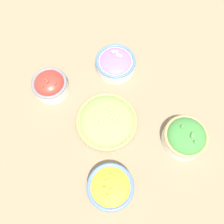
{
  "coord_description": "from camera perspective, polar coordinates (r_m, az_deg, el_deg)",
  "views": [
    {
      "loc": [
        -0.24,
        0.19,
        0.8
      ],
      "look_at": [
        0.0,
        0.0,
        0.03
      ],
      "focal_mm": 40.0,
      "sensor_mm": 36.0,
      "label": 1
    }
  ],
  "objects": [
    {
      "name": "ground_plane",
      "position": [
        0.85,
        -0.0,
        -0.75
      ],
      "size": [
        3.0,
        3.0,
        0.0
      ],
      "primitive_type": "plane",
      "color": "#75664C"
    },
    {
      "name": "bowl_broccoli",
      "position": [
        0.83,
        16.44,
        -5.47
      ],
      "size": [
        0.14,
        0.14,
        0.08
      ],
      "color": "silver",
      "rests_on": "ground_plane"
    },
    {
      "name": "bowl_cherry_tomatoes",
      "position": [
        0.89,
        -13.98,
        6.1
      ],
      "size": [
        0.12,
        0.12,
        0.08
      ],
      "color": "silver",
      "rests_on": "ground_plane"
    },
    {
      "name": "bowl_red_onion",
      "position": [
        0.91,
        0.82,
        11.14
      ],
      "size": [
        0.14,
        0.14,
        0.07
      ],
      "color": "silver",
      "rests_on": "ground_plane"
    },
    {
      "name": "bowl_squash",
      "position": [
        0.77,
        -0.36,
        -16.79
      ],
      "size": [
        0.14,
        0.14,
        0.07
      ],
      "color": "beige",
      "rests_on": "ground_plane"
    },
    {
      "name": "bowl_lettuce",
      "position": [
        0.82,
        -1.21,
        -2.19
      ],
      "size": [
        0.2,
        0.2,
        0.07
      ],
      "color": "beige",
      "rests_on": "ground_plane"
    }
  ]
}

